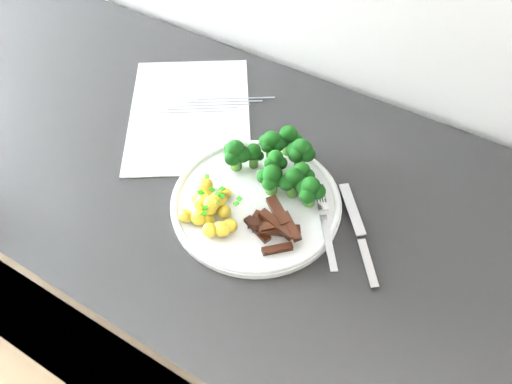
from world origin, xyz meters
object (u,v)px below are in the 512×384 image
at_px(counter, 255,316).
at_px(knife, 362,245).
at_px(plate, 256,202).
at_px(fork, 326,229).
at_px(recipe_paper, 190,113).
at_px(potatoes, 210,207).
at_px(broccoli, 282,163).
at_px(beef_strips, 274,226).

distance_m(counter, knife, 0.48).
xyz_separation_m(plate, fork, (0.11, 0.00, 0.01)).
bearing_deg(recipe_paper, potatoes, -46.22).
distance_m(recipe_paper, broccoli, 0.22).
distance_m(broccoli, fork, 0.12).
bearing_deg(potatoes, knife, 16.55).
bearing_deg(recipe_paper, beef_strips, -29.74).
bearing_deg(beef_strips, counter, 140.58).
bearing_deg(broccoli, counter, -124.79).
distance_m(plate, beef_strips, 0.06).
relative_size(counter, potatoes, 24.26).
height_order(counter, potatoes, potatoes).
distance_m(plate, potatoes, 0.07).
xyz_separation_m(counter, knife, (0.18, -0.01, 0.44)).
bearing_deg(fork, recipe_paper, 160.71).
bearing_deg(knife, counter, 176.09).
distance_m(counter, fork, 0.47).
bearing_deg(potatoes, recipe_paper, 133.78).
xyz_separation_m(counter, plate, (0.02, -0.02, 0.44)).
bearing_deg(broccoli, beef_strips, -65.94).
xyz_separation_m(beef_strips, fork, (0.06, 0.03, -0.00)).
bearing_deg(plate, knife, 3.38).
distance_m(recipe_paper, fork, 0.34).
bearing_deg(fork, beef_strips, -152.62).
bearing_deg(potatoes, beef_strips, 13.05).
xyz_separation_m(plate, broccoli, (0.01, 0.06, 0.04)).
bearing_deg(counter, beef_strips, -39.42).
bearing_deg(potatoes, counter, 69.13).
relative_size(recipe_paper, fork, 2.74).
bearing_deg(recipe_paper, knife, -15.63).
height_order(broccoli, fork, broccoli).
relative_size(recipe_paper, broccoli, 2.06).
bearing_deg(broccoli, plate, -98.81).
bearing_deg(recipe_paper, fork, -19.29).
bearing_deg(potatoes, broccoli, 64.22).
bearing_deg(knife, broccoli, 162.85).
relative_size(plate, fork, 1.93).
xyz_separation_m(fork, knife, (0.05, 0.01, -0.01)).
height_order(counter, knife, knife).
relative_size(counter, plate, 9.06).
xyz_separation_m(beef_strips, knife, (0.12, 0.04, -0.01)).
height_order(recipe_paper, fork, fork).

